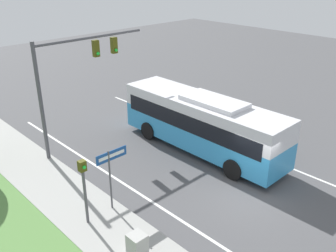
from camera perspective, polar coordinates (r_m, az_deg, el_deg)
name	(u,v)px	position (r m, az deg, el deg)	size (l,w,h in m)	color
ground_plane	(246,193)	(18.04, 11.80, -10.01)	(80.00, 80.00, 0.00)	#4C4C4F
lane_divider_near	(194,229)	(15.70, 3.93, -15.32)	(0.14, 30.00, 0.01)	silver
lane_divider_far	(286,166)	(20.73, 17.58, -5.86)	(0.14, 30.00, 0.01)	silver
bus	(202,121)	(20.74, 5.21, 0.75)	(2.68, 10.17, 3.27)	#3393D1
signal_gantry	(74,70)	(20.59, -14.17, 8.24)	(6.71, 0.41, 6.39)	#4C4C51
pedestrian_signal	(84,182)	(15.07, -12.69, -8.33)	(0.28, 0.34, 2.97)	#4C4C51
street_sign	(111,168)	(15.75, -8.69, -6.32)	(1.50, 0.08, 2.88)	#4C4C51
utility_cabinet	(137,247)	(13.95, -4.70, -17.88)	(0.58, 0.61, 1.04)	#A8A8A3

